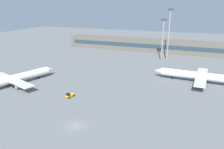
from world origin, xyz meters
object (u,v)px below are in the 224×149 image
Objects in this scene: airplane_mid at (199,76)px; airplane_near at (15,79)px; floodlight_tower_west at (163,37)px; floodlight_tower_east at (169,31)px; baggage_tug_yellow at (69,95)px.

airplane_near is at bearing -156.12° from airplane_mid.
floodlight_tower_east is (2.87, 4.87, 2.91)m from floodlight_tower_west.
floodlight_tower_east reaches higher than airplane_mid.
floodlight_tower_west reaches higher than baggage_tug_yellow.
floodlight_tower_east is (-18.89, 37.84, 14.64)m from airplane_mid.
floodlight_tower_east is at bearing 116.53° from airplane_mid.
floodlight_tower_east is at bearing 70.20° from baggage_tug_yellow.
airplane_mid is at bearing 23.88° from airplane_near.
airplane_near is 28.89m from baggage_tug_yellow.
airplane_mid is 57.31m from baggage_tug_yellow.
airplane_near is 90.64m from floodlight_tower_east.
airplane_mid is at bearing -63.47° from floodlight_tower_east.
baggage_tug_yellow is (-45.18, -35.19, -2.24)m from airplane_mid.
floodlight_tower_west is (-21.76, 32.98, 11.73)m from airplane_mid.
floodlight_tower_west is at bearing 123.42° from airplane_mid.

